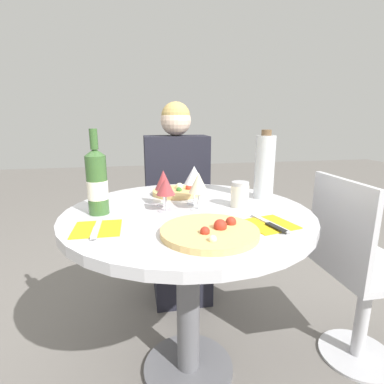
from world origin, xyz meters
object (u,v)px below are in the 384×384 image
(chair_behind_diner, at_px, (176,219))
(pizza_large, at_px, (210,231))
(seated_diner, at_px, (179,211))
(wine_bottle, at_px, (97,182))
(dining_table, at_px, (188,243))
(chair_empty_side, at_px, (358,274))
(tall_carafe, at_px, (265,167))

(chair_behind_diner, height_order, pizza_large, chair_behind_diner)
(chair_behind_diner, xyz_separation_m, seated_diner, (-0.00, -0.14, 0.10))
(seated_diner, bearing_deg, wine_bottle, 58.97)
(dining_table, bearing_deg, chair_behind_diner, 85.88)
(chair_empty_side, height_order, pizza_large, chair_empty_side)
(chair_empty_side, bearing_deg, chair_behind_diner, -142.21)
(pizza_large, bearing_deg, dining_table, 95.45)
(dining_table, relative_size, seated_diner, 0.80)
(dining_table, xyz_separation_m, tall_carafe, (0.36, 0.12, 0.28))
(dining_table, height_order, chair_empty_side, chair_empty_side)
(pizza_large, relative_size, tall_carafe, 1.01)
(seated_diner, height_order, tall_carafe, seated_diner)
(chair_empty_side, height_order, wine_bottle, wine_bottle)
(seated_diner, distance_m, pizza_large, 0.97)
(chair_empty_side, relative_size, pizza_large, 2.85)
(dining_table, distance_m, seated_diner, 0.68)
(chair_behind_diner, relative_size, chair_empty_side, 1.00)
(chair_empty_side, distance_m, tall_carafe, 0.62)
(seated_diner, xyz_separation_m, pizza_large, (-0.03, -0.94, 0.23))
(dining_table, relative_size, wine_bottle, 3.05)
(chair_behind_diner, distance_m, seated_diner, 0.17)
(seated_diner, bearing_deg, tall_carafe, 118.73)
(pizza_large, bearing_deg, chair_empty_side, 15.17)
(pizza_large, bearing_deg, wine_bottle, 141.58)
(tall_carafe, bearing_deg, pizza_large, -131.48)
(chair_empty_side, xyz_separation_m, tall_carafe, (-0.38, 0.19, 0.46))
(chair_behind_diner, xyz_separation_m, wine_bottle, (-0.39, -0.79, 0.44))
(chair_behind_diner, bearing_deg, dining_table, 85.88)
(wine_bottle, relative_size, tall_carafe, 1.04)
(dining_table, height_order, chair_behind_diner, chair_behind_diner)
(dining_table, distance_m, chair_behind_diner, 0.84)
(wine_bottle, bearing_deg, chair_empty_side, -4.79)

